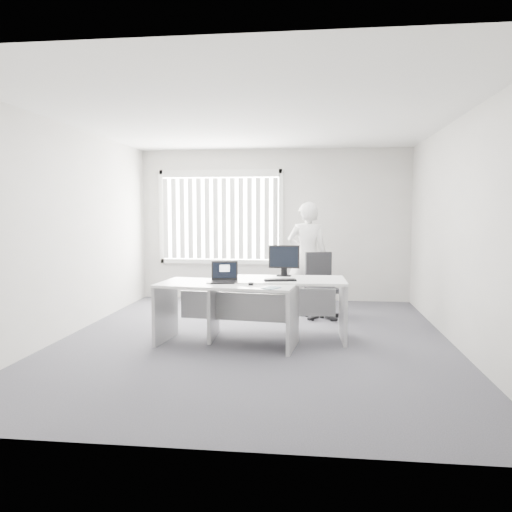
# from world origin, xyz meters

# --- Properties ---
(ground) EXTENTS (6.00, 6.00, 0.00)m
(ground) POSITION_xyz_m (0.00, 0.00, 0.00)
(ground) COLOR #58575F
(ground) RESTS_ON ground
(wall_back) EXTENTS (5.00, 0.02, 2.80)m
(wall_back) POSITION_xyz_m (0.00, 3.00, 1.40)
(wall_back) COLOR beige
(wall_back) RESTS_ON ground
(wall_front) EXTENTS (5.00, 0.02, 2.80)m
(wall_front) POSITION_xyz_m (0.00, -3.00, 1.40)
(wall_front) COLOR beige
(wall_front) RESTS_ON ground
(wall_left) EXTENTS (0.02, 6.00, 2.80)m
(wall_left) POSITION_xyz_m (-2.50, 0.00, 1.40)
(wall_left) COLOR beige
(wall_left) RESTS_ON ground
(wall_right) EXTENTS (0.02, 6.00, 2.80)m
(wall_right) POSITION_xyz_m (2.50, 0.00, 1.40)
(wall_right) COLOR beige
(wall_right) RESTS_ON ground
(ceiling) EXTENTS (5.00, 6.00, 0.02)m
(ceiling) POSITION_xyz_m (0.00, 0.00, 2.80)
(ceiling) COLOR silver
(ceiling) RESTS_ON wall_back
(window) EXTENTS (2.32, 0.06, 1.76)m
(window) POSITION_xyz_m (-1.00, 2.96, 1.55)
(window) COLOR silver
(window) RESTS_ON wall_back
(blinds) EXTENTS (2.20, 0.10, 1.50)m
(blinds) POSITION_xyz_m (-1.00, 2.90, 1.52)
(blinds) COLOR silver
(blinds) RESTS_ON wall_back
(desk_near) EXTENTS (1.78, 0.99, 0.77)m
(desk_near) POSITION_xyz_m (-0.31, -0.25, 0.56)
(desk_near) COLOR white
(desk_near) RESTS_ON ground
(desk_far) EXTENTS (1.76, 0.88, 0.79)m
(desk_far) POSITION_xyz_m (0.29, 0.10, 0.57)
(desk_far) COLOR white
(desk_far) RESTS_ON ground
(office_chair) EXTENTS (0.73, 0.73, 1.02)m
(office_chair) POSITION_xyz_m (0.88, 1.49, 0.32)
(office_chair) COLOR black
(office_chair) RESTS_ON ground
(person) EXTENTS (0.67, 0.45, 1.82)m
(person) POSITION_xyz_m (0.65, 2.05, 0.91)
(person) COLOR silver
(person) RESTS_ON ground
(laptop) EXTENTS (0.38, 0.34, 0.26)m
(laptop) POSITION_xyz_m (-0.35, -0.23, 0.90)
(laptop) COLOR black
(laptop) RESTS_ON desk_near
(paper_sheet) EXTENTS (0.36, 0.30, 0.00)m
(paper_sheet) POSITION_xyz_m (0.02, -0.40, 0.77)
(paper_sheet) COLOR silver
(paper_sheet) RESTS_ON desk_near
(mouse) EXTENTS (0.07, 0.11, 0.04)m
(mouse) POSITION_xyz_m (0.01, -0.37, 0.79)
(mouse) COLOR #BBBBBD
(mouse) RESTS_ON paper_sheet
(booklet) EXTENTS (0.23, 0.25, 0.01)m
(booklet) POSITION_xyz_m (0.27, -0.60, 0.78)
(booklet) COLOR white
(booklet) RESTS_ON desk_near
(keyboard) EXTENTS (0.42, 0.21, 0.02)m
(keyboard) POSITION_xyz_m (0.34, -0.08, 0.80)
(keyboard) COLOR black
(keyboard) RESTS_ON desk_far
(monitor) EXTENTS (0.42, 0.15, 0.42)m
(monitor) POSITION_xyz_m (0.36, 0.40, 1.00)
(monitor) COLOR black
(monitor) RESTS_ON desk_far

